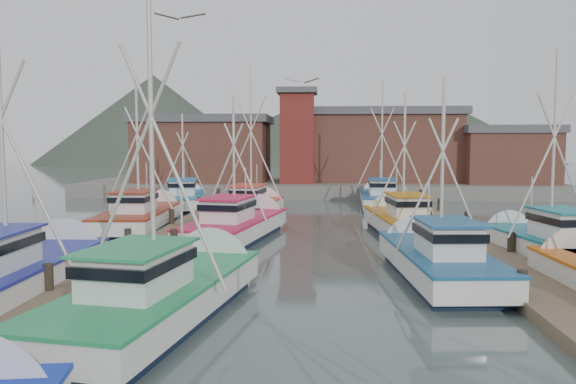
# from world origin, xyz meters

# --- Properties ---
(ground) EXTENTS (260.00, 260.00, 0.00)m
(ground) POSITION_xyz_m (0.00, 0.00, 0.00)
(ground) COLOR #475553
(ground) RESTS_ON ground
(dock_left) EXTENTS (2.30, 46.00, 1.50)m
(dock_left) POSITION_xyz_m (-7.00, 4.04, 0.21)
(dock_left) COLOR brown
(dock_left) RESTS_ON ground
(dock_right) EXTENTS (2.30, 46.00, 1.50)m
(dock_right) POSITION_xyz_m (7.00, 4.04, 0.21)
(dock_right) COLOR brown
(dock_right) RESTS_ON ground
(quay) EXTENTS (44.00, 16.00, 1.20)m
(quay) POSITION_xyz_m (0.00, 37.00, 0.60)
(quay) COLOR gray
(quay) RESTS_ON ground
(shed_left) EXTENTS (12.72, 8.48, 6.20)m
(shed_left) POSITION_xyz_m (-11.00, 35.00, 4.34)
(shed_left) COLOR brown
(shed_left) RESTS_ON quay
(shed_center) EXTENTS (14.84, 9.54, 6.90)m
(shed_center) POSITION_xyz_m (6.00, 37.00, 4.69)
(shed_center) COLOR brown
(shed_center) RESTS_ON quay
(shed_right) EXTENTS (8.48, 6.36, 5.20)m
(shed_right) POSITION_xyz_m (17.00, 34.00, 3.84)
(shed_right) COLOR brown
(shed_right) RESTS_ON quay
(lookout_tower) EXTENTS (3.60, 3.60, 8.50)m
(lookout_tower) POSITION_xyz_m (-2.00, 33.00, 5.55)
(lookout_tower) COLOR maroon
(lookout_tower) RESTS_ON quay
(distant_hills) EXTENTS (175.00, 140.00, 42.00)m
(distant_hills) POSITION_xyz_m (-12.76, 122.59, 0.00)
(distant_hills) COLOR #414C3F
(distant_hills) RESTS_ON ground
(boat_4) EXTENTS (4.57, 10.12, 10.16)m
(boat_4) POSITION_xyz_m (-4.08, -2.98, 0.69)
(boat_4) COLOR #0E1A31
(boat_4) RESTS_ON ground
(boat_5) EXTENTS (3.40, 9.01, 7.76)m
(boat_5) POSITION_xyz_m (4.32, 2.01, 0.68)
(boat_5) COLOR #0E1A31
(boat_5) RESTS_ON ground
(boat_6) EXTENTS (4.13, 9.69, 10.04)m
(boat_6) POSITION_xyz_m (-9.55, -0.79, 0.69)
(boat_6) COLOR #0E1A31
(boat_6) RESTS_ON ground
(boat_8) EXTENTS (4.62, 10.00, 8.03)m
(boat_8) POSITION_xyz_m (-3.94, 9.88, 0.68)
(boat_8) COLOR #0E1A31
(boat_8) RESTS_ON ground
(boat_9) EXTENTS (3.52, 8.97, 8.12)m
(boat_9) POSITION_xyz_m (4.42, 11.79, 0.68)
(boat_9) COLOR #0E1A31
(boat_9) RESTS_ON ground
(boat_10) EXTENTS (3.91, 9.93, 9.38)m
(boat_10) POSITION_xyz_m (-10.03, 13.21, 0.68)
(boat_10) COLOR #0E1A31
(boat_10) RESTS_ON ground
(boat_11) EXTENTS (3.77, 8.45, 9.14)m
(boat_11) POSITION_xyz_m (9.35, 5.39, 0.68)
(boat_11) COLOR #0E1A31
(boat_11) RESTS_ON ground
(boat_12) EXTENTS (4.08, 9.01, 10.42)m
(boat_12) POSITION_xyz_m (-4.12, 17.43, 0.69)
(boat_12) COLOR #0E1A31
(boat_12) RESTS_ON ground
(boat_13) EXTENTS (4.04, 9.47, 10.11)m
(boat_13) POSITION_xyz_m (4.68, 24.26, 0.69)
(boat_13) COLOR #0E1A31
(boat_13) RESTS_ON ground
(boat_14) EXTENTS (4.56, 9.69, 7.77)m
(boat_14) POSITION_xyz_m (-10.08, 23.16, 0.68)
(boat_14) COLOR #0E1A31
(boat_14) RESTS_ON ground
(gull_near) EXTENTS (1.55, 0.65, 0.24)m
(gull_near) POSITION_xyz_m (-4.02, -1.27, 8.58)
(gull_near) COLOR gray
(gull_near) RESTS_ON ground
(gull_far) EXTENTS (1.51, 0.66, 0.24)m
(gull_far) POSITION_xyz_m (-0.64, 6.97, 7.56)
(gull_far) COLOR gray
(gull_far) RESTS_ON ground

